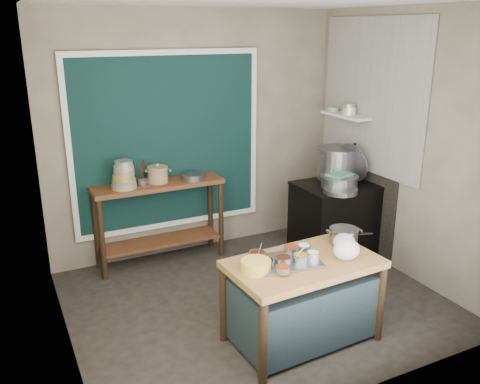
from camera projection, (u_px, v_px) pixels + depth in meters
name	position (u px, v px, depth m)	size (l,w,h in m)	color
floor	(255.00, 302.00, 5.04)	(3.50, 3.00, 0.02)	#2F2A24
back_wall	(196.00, 134.00, 5.89)	(3.50, 0.02, 2.80)	#7A6F5E
left_wall	(53.00, 191.00, 3.86)	(0.02, 3.00, 2.80)	#7A6F5E
right_wall	(404.00, 145.00, 5.34)	(0.02, 3.00, 2.80)	#7A6F5E
curtain_panel	(168.00, 142.00, 5.73)	(2.10, 0.02, 1.90)	black
curtain_frame	(168.00, 142.00, 5.72)	(2.22, 0.03, 2.02)	beige
tile_panel	(371.00, 96.00, 5.66)	(0.02, 1.70, 1.70)	#B2B2AA
soot_patch	(358.00, 192.00, 6.10)	(0.01, 1.30, 1.30)	black
wall_shelf	(346.00, 115.00, 5.95)	(0.22, 0.70, 0.03)	beige
prep_table	(302.00, 301.00, 4.30)	(1.25, 0.72, 0.75)	brown
back_counter	(160.00, 223.00, 5.75)	(1.45, 0.40, 0.95)	#5B2D1A
stove_block	(336.00, 221.00, 5.94)	(0.90, 0.68, 0.85)	black
stove_top	(338.00, 185.00, 5.80)	(0.92, 0.69, 0.03)	black
condiment_tray	(287.00, 262.00, 4.14)	(0.52, 0.37, 0.02)	gray
condiment_bowls	(284.00, 257.00, 4.13)	(0.58, 0.43, 0.06)	gray
yellow_basin	(256.00, 266.00, 4.00)	(0.24, 0.24, 0.09)	gold
saucepan	(344.00, 236.00, 4.50)	(0.26, 0.26, 0.14)	gray
plastic_bag_a	(347.00, 250.00, 4.19)	(0.23, 0.19, 0.17)	white
plastic_bag_b	(344.00, 242.00, 4.37)	(0.20, 0.17, 0.15)	white
bowl_stack	(124.00, 176.00, 5.38)	(0.27, 0.27, 0.30)	tan
utensil_cup	(143.00, 181.00, 5.53)	(0.14, 0.14, 0.08)	gray
ceramic_crock	(158.00, 175.00, 5.59)	(0.24, 0.24, 0.16)	olive
wide_bowl	(193.00, 176.00, 5.72)	(0.27, 0.27, 0.07)	gray
stock_pot	(337.00, 164.00, 5.92)	(0.49, 0.49, 0.38)	gray
pot_lid	(352.00, 163.00, 5.83)	(0.46, 0.46, 0.02)	gray
steamer	(339.00, 181.00, 5.65)	(0.43, 0.43, 0.14)	gray
green_cloth	(340.00, 174.00, 5.62)	(0.26, 0.20, 0.02)	#4B8773
shallow_pan	(340.00, 191.00, 5.48)	(0.37, 0.37, 0.05)	gray
shelf_bowl_stack	(349.00, 109.00, 5.88)	(0.17, 0.17, 0.13)	silver
shelf_bowl_green	(333.00, 109.00, 6.14)	(0.13, 0.13, 0.05)	gray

